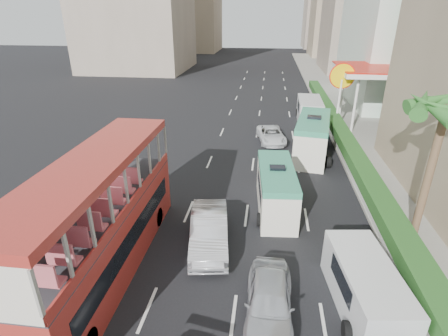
% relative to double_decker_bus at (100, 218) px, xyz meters
% --- Properties ---
extents(ground_plane, '(200.00, 200.00, 0.00)m').
position_rel_double_decker_bus_xyz_m(ground_plane, '(6.00, 0.00, -2.53)').
color(ground_plane, black).
rests_on(ground_plane, ground).
extents(double_decker_bus, '(2.50, 11.00, 5.06)m').
position_rel_double_decker_bus_xyz_m(double_decker_bus, '(0.00, 0.00, 0.00)').
color(double_decker_bus, '#A72A23').
rests_on(double_decker_bus, ground).
extents(car_silver_lane_a, '(2.39, 5.02, 1.59)m').
position_rel_double_decker_bus_xyz_m(car_silver_lane_a, '(4.03, 2.18, -2.53)').
color(car_silver_lane_a, silver).
rests_on(car_silver_lane_a, ground).
extents(car_silver_lane_b, '(1.74, 4.23, 1.44)m').
position_rel_double_decker_bus_xyz_m(car_silver_lane_b, '(6.85, -1.75, -2.53)').
color(car_silver_lane_b, silver).
rests_on(car_silver_lane_b, ground).
extents(van_asset, '(2.77, 4.65, 1.21)m').
position_rel_double_decker_bus_xyz_m(van_asset, '(6.86, 17.01, -2.53)').
color(van_asset, silver).
rests_on(van_asset, ground).
extents(minibus_near, '(2.25, 5.62, 2.43)m').
position_rel_double_decker_bus_xyz_m(minibus_near, '(7.13, 5.94, -1.31)').
color(minibus_near, silver).
rests_on(minibus_near, ground).
extents(minibus_far, '(3.25, 6.88, 2.93)m').
position_rel_double_decker_bus_xyz_m(minibus_far, '(9.88, 14.29, -1.07)').
color(minibus_far, silver).
rests_on(minibus_far, ground).
extents(panel_van_near, '(2.43, 4.84, 1.85)m').
position_rel_double_decker_bus_xyz_m(panel_van_near, '(10.29, -0.88, -1.60)').
color(panel_van_near, silver).
rests_on(panel_van_near, ground).
extents(panel_van_far, '(2.33, 5.56, 2.20)m').
position_rel_double_decker_bus_xyz_m(panel_van_far, '(10.59, 23.62, -1.43)').
color(panel_van_far, silver).
rests_on(panel_van_far, ground).
extents(sidewalk, '(6.00, 120.00, 0.18)m').
position_rel_double_decker_bus_xyz_m(sidewalk, '(15.00, 25.00, -2.44)').
color(sidewalk, '#99968C').
rests_on(sidewalk, ground).
extents(kerb_wall, '(0.30, 44.00, 1.00)m').
position_rel_double_decker_bus_xyz_m(kerb_wall, '(12.20, 14.00, -1.85)').
color(kerb_wall, silver).
rests_on(kerb_wall, sidewalk).
extents(hedge, '(1.10, 44.00, 0.70)m').
position_rel_double_decker_bus_xyz_m(hedge, '(12.20, 14.00, -1.00)').
color(hedge, '#2D6626').
rests_on(hedge, kerb_wall).
extents(palm_tree, '(0.36, 0.36, 6.40)m').
position_rel_double_decker_bus_xyz_m(palm_tree, '(13.80, 4.00, 0.85)').
color(palm_tree, brown).
rests_on(palm_tree, sidewalk).
extents(shell_station, '(6.50, 8.00, 5.50)m').
position_rel_double_decker_bus_xyz_m(shell_station, '(16.00, 23.00, 0.22)').
color(shell_station, silver).
rests_on(shell_station, ground).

